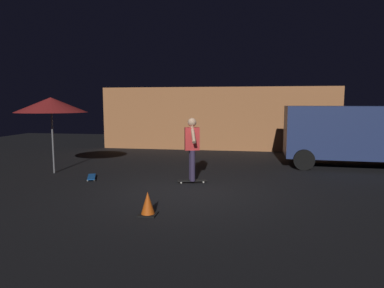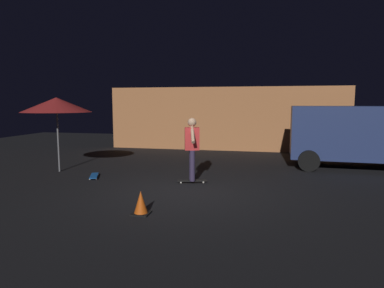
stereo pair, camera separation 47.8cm
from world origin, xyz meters
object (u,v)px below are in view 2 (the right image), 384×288
(skateboard_spare, at_px, (94,176))
(traffic_cone, at_px, (141,204))
(parked_van, at_px, (365,133))
(patio_umbrella, at_px, (56,105))
(skateboard_ridden, at_px, (192,181))
(skater, at_px, (192,144))

(skateboard_spare, height_order, traffic_cone, traffic_cone)
(parked_van, height_order, patio_umbrella, patio_umbrella)
(patio_umbrella, xyz_separation_m, skateboard_spare, (1.50, -0.58, -2.02))
(skateboard_ridden, relative_size, traffic_cone, 1.75)
(patio_umbrella, distance_m, skateboard_spare, 2.58)
(skateboard_spare, xyz_separation_m, skater, (2.88, 0.00, 0.98))
(skateboard_spare, bearing_deg, traffic_cone, -47.98)
(parked_van, xyz_separation_m, patio_umbrella, (-9.43, -2.64, 0.91))
(skateboard_spare, distance_m, skater, 3.04)
(skateboard_spare, bearing_deg, skateboard_ridden, 0.02)
(patio_umbrella, distance_m, skater, 4.54)
(parked_van, bearing_deg, patio_umbrella, -164.38)
(skater, bearing_deg, parked_van, 32.50)
(parked_van, height_order, traffic_cone, parked_van)
(parked_van, xyz_separation_m, skateboard_spare, (-7.93, -3.22, -1.11))
(skateboard_ridden, distance_m, skateboard_spare, 2.88)
(patio_umbrella, distance_m, traffic_cone, 5.51)
(patio_umbrella, xyz_separation_m, skateboard_ridden, (4.38, -0.58, -2.02))
(skater, height_order, traffic_cone, skater)
(skateboard_ridden, xyz_separation_m, skater, (0.00, -0.00, 0.98))
(traffic_cone, bearing_deg, skateboard_ridden, 81.69)
(skateboard_spare, bearing_deg, patio_umbrella, 158.80)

